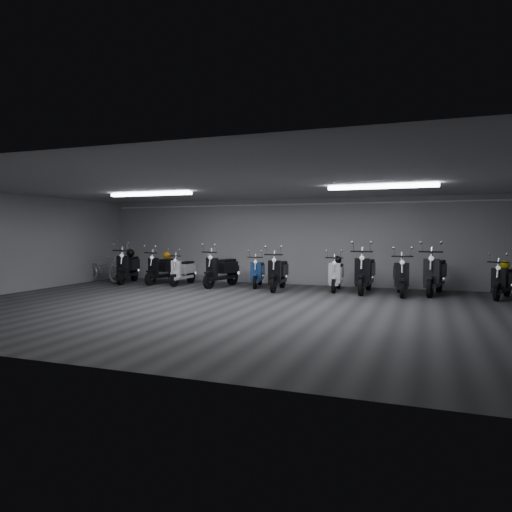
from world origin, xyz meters
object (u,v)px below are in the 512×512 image
(helmet_2, at_px, (337,260))
(scooter_10, at_px, (503,276))
(scooter_8, at_px, (401,270))
(scooter_0, at_px, (128,262))
(bicycle, at_px, (103,265))
(scooter_4, at_px, (258,268))
(helmet_3, at_px, (130,253))
(scooter_3, at_px, (221,265))
(scooter_9, at_px, (435,268))
(helmet_1, at_px, (505,265))
(scooter_2, at_px, (183,266))
(scooter_7, at_px, (365,267))
(helmet_0, at_px, (167,255))
(scooter_6, at_px, (336,270))
(scooter_5, at_px, (278,268))
(scooter_1, at_px, (162,264))

(helmet_2, bearing_deg, scooter_10, -5.49)
(scooter_8, bearing_deg, scooter_0, 173.59)
(scooter_8, distance_m, bicycle, 9.81)
(scooter_4, distance_m, helmet_3, 4.59)
(scooter_3, distance_m, helmet_3, 3.51)
(scooter_9, relative_size, helmet_1, 8.26)
(scooter_2, bearing_deg, helmet_1, 2.44)
(scooter_7, bearing_deg, helmet_0, 179.23)
(scooter_6, xyz_separation_m, bicycle, (-7.98, -0.36, -0.05))
(scooter_5, bearing_deg, scooter_8, -2.09)
(bicycle, bearing_deg, scooter_6, -77.99)
(scooter_6, height_order, scooter_10, scooter_6)
(scooter_4, relative_size, helmet_2, 6.46)
(scooter_1, height_order, scooter_8, scooter_8)
(scooter_1, height_order, scooter_3, scooter_3)
(scooter_9, distance_m, helmet_1, 1.71)
(scooter_8, height_order, helmet_2, scooter_8)
(scooter_7, height_order, scooter_8, scooter_7)
(helmet_0, bearing_deg, scooter_5, -8.24)
(scooter_6, xyz_separation_m, scooter_7, (0.85, -0.19, 0.13))
(scooter_2, height_order, scooter_6, scooter_6)
(scooter_4, distance_m, helmet_1, 6.90)
(scooter_7, height_order, helmet_1, scooter_7)
(helmet_0, height_order, helmet_2, helmet_0)
(scooter_9, distance_m, scooter_10, 1.65)
(scooter_3, distance_m, scooter_7, 4.42)
(scooter_1, height_order, helmet_0, scooter_1)
(scooter_0, relative_size, scooter_6, 1.13)
(scooter_2, bearing_deg, scooter_7, 1.09)
(scooter_1, relative_size, scooter_9, 0.87)
(scooter_5, relative_size, scooter_7, 0.91)
(scooter_5, relative_size, helmet_0, 6.99)
(scooter_5, height_order, scooter_7, scooter_7)
(scooter_3, relative_size, scooter_4, 1.16)
(scooter_8, xyz_separation_m, helmet_3, (-8.88, 0.26, 0.33))
(helmet_3, bearing_deg, helmet_1, 0.59)
(bicycle, bearing_deg, scooter_2, -77.37)
(scooter_9, bearing_deg, scooter_5, -162.06)
(bicycle, height_order, helmet_1, bicycle)
(bicycle, bearing_deg, scooter_3, -79.60)
(scooter_9, xyz_separation_m, bicycle, (-10.68, -0.41, -0.18))
(scooter_4, bearing_deg, helmet_1, -12.03)
(scooter_9, height_order, helmet_1, scooter_9)
(scooter_0, xyz_separation_m, scooter_2, (2.01, 0.15, -0.10))
(scooter_4, xyz_separation_m, helmet_1, (6.89, -0.07, 0.28))
(scooter_2, bearing_deg, scooter_1, 177.89)
(scooter_2, xyz_separation_m, helmet_0, (-0.75, 0.29, 0.34))
(scooter_10, bearing_deg, scooter_6, -162.02)
(scooter_0, height_order, helmet_2, scooter_0)
(scooter_7, xyz_separation_m, helmet_1, (3.55, 0.22, 0.13))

